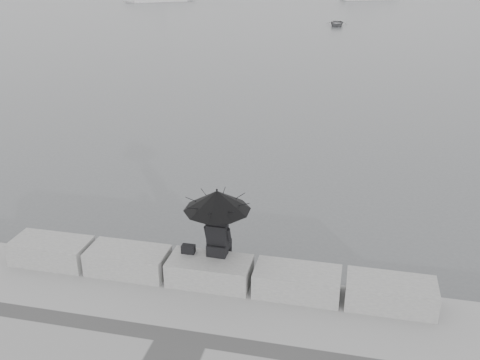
# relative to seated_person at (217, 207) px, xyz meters

# --- Properties ---
(ground) EXTENTS (360.00, 360.00, 0.00)m
(ground) POSITION_rel_seated_person_xyz_m (-0.10, 0.19, -2.03)
(ground) COLOR #4B4E51
(ground) RESTS_ON ground
(stone_block_far_left) EXTENTS (1.60, 0.80, 0.50)m
(stone_block_far_left) POSITION_rel_seated_person_xyz_m (-3.50, -0.26, -1.28)
(stone_block_far_left) COLOR gray
(stone_block_far_left) RESTS_ON promenade
(stone_block_left) EXTENTS (1.60, 0.80, 0.50)m
(stone_block_left) POSITION_rel_seated_person_xyz_m (-1.80, -0.26, -1.28)
(stone_block_left) COLOR gray
(stone_block_left) RESTS_ON promenade
(stone_block_centre) EXTENTS (1.60, 0.80, 0.50)m
(stone_block_centre) POSITION_rel_seated_person_xyz_m (-0.10, -0.26, -1.28)
(stone_block_centre) COLOR gray
(stone_block_centre) RESTS_ON promenade
(stone_block_right) EXTENTS (1.60, 0.80, 0.50)m
(stone_block_right) POSITION_rel_seated_person_xyz_m (1.60, -0.26, -1.28)
(stone_block_right) COLOR gray
(stone_block_right) RESTS_ON promenade
(stone_block_far_right) EXTENTS (1.60, 0.80, 0.50)m
(stone_block_far_right) POSITION_rel_seated_person_xyz_m (3.30, -0.26, -1.28)
(stone_block_far_right) COLOR gray
(stone_block_far_right) RESTS_ON promenade
(seated_person) EXTENTS (1.29, 1.29, 1.39)m
(seated_person) POSITION_rel_seated_person_xyz_m (0.00, 0.00, 0.00)
(seated_person) COLOR black
(seated_person) RESTS_ON stone_block_centre
(bag) EXTENTS (0.26, 0.15, 0.17)m
(bag) POSITION_rel_seated_person_xyz_m (-0.58, -0.09, -0.94)
(bag) COLOR black
(bag) RESTS_ON stone_block_centre
(dinghy) EXTENTS (2.88, 1.24, 0.49)m
(dinghy) POSITION_rel_seated_person_xyz_m (-0.31, 46.05, -1.78)
(dinghy) COLOR gray
(dinghy) RESTS_ON ground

